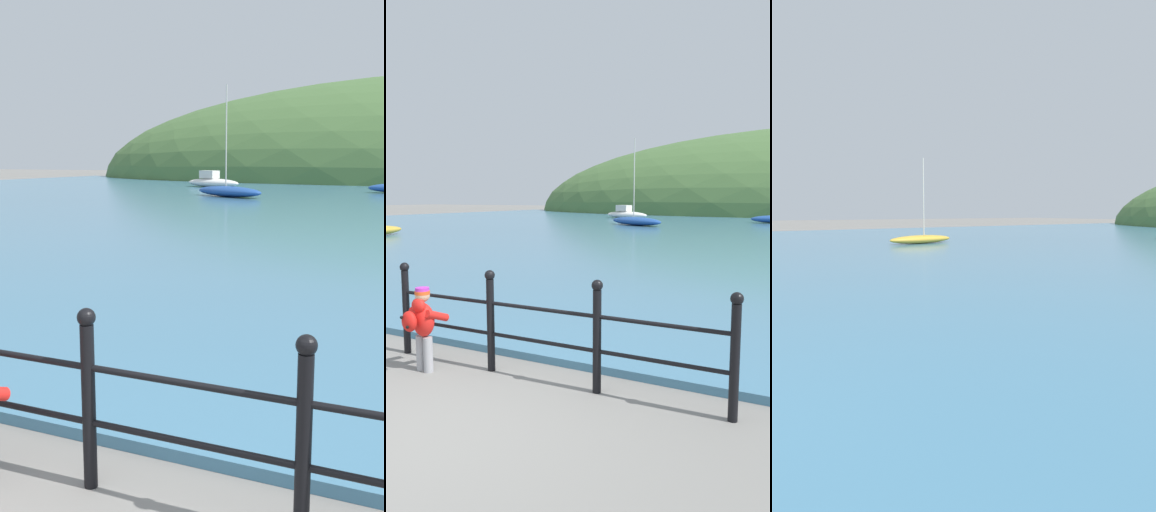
# 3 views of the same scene
# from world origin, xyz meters

# --- Properties ---
(boat_mid_harbor) EXTENTS (1.29, 4.35, 5.24)m
(boat_mid_harbor) POSITION_xyz_m (-17.79, 13.65, 0.38)
(boat_mid_harbor) COLOR gold
(boat_mid_harbor) RESTS_ON water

